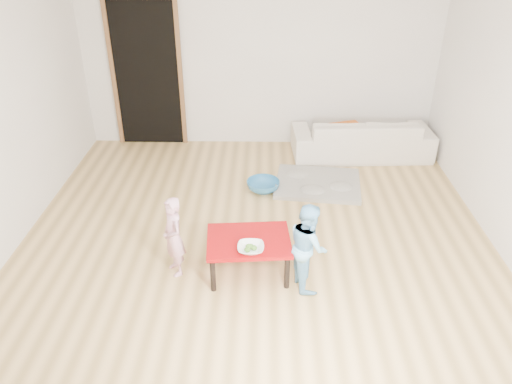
{
  "coord_description": "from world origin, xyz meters",
  "views": [
    {
      "loc": [
        0.08,
        -4.48,
        3.08
      ],
      "look_at": [
        0.0,
        -0.2,
        0.65
      ],
      "focal_mm": 35.0,
      "sensor_mm": 36.0,
      "label": 1
    }
  ],
  "objects_px": {
    "child_pink": "(173,237)",
    "sofa": "(362,137)",
    "bowl": "(251,248)",
    "basin": "(263,186)",
    "red_table": "(249,256)",
    "child_blue": "(308,246)"
  },
  "relations": [
    {
      "from": "child_pink",
      "to": "sofa",
      "type": "bearing_deg",
      "value": 109.81
    },
    {
      "from": "bowl",
      "to": "basin",
      "type": "relative_size",
      "value": 0.58
    },
    {
      "from": "red_table",
      "to": "child_blue",
      "type": "bearing_deg",
      "value": -15.56
    },
    {
      "from": "red_table",
      "to": "child_pink",
      "type": "bearing_deg",
      "value": 179.91
    },
    {
      "from": "sofa",
      "to": "basin",
      "type": "bearing_deg",
      "value": 34.32
    },
    {
      "from": "bowl",
      "to": "basin",
      "type": "distance_m",
      "value": 1.85
    },
    {
      "from": "sofa",
      "to": "red_table",
      "type": "xyz_separation_m",
      "value": [
        -1.51,
        -2.69,
        -0.09
      ]
    },
    {
      "from": "child_pink",
      "to": "red_table",
      "type": "bearing_deg",
      "value": 59.22
    },
    {
      "from": "bowl",
      "to": "child_blue",
      "type": "distance_m",
      "value": 0.52
    },
    {
      "from": "sofa",
      "to": "child_pink",
      "type": "xyz_separation_m",
      "value": [
        -2.22,
        -2.69,
        0.12
      ]
    },
    {
      "from": "basin",
      "to": "bowl",
      "type": "bearing_deg",
      "value": -93.23
    },
    {
      "from": "sofa",
      "to": "child_blue",
      "type": "height_order",
      "value": "child_blue"
    },
    {
      "from": "child_pink",
      "to": "basin",
      "type": "bearing_deg",
      "value": 122.23
    },
    {
      "from": "sofa",
      "to": "basin",
      "type": "xyz_separation_m",
      "value": [
        -1.38,
        -1.06,
        -0.22
      ]
    },
    {
      "from": "child_pink",
      "to": "bowl",
      "type": "bearing_deg",
      "value": 45.01
    },
    {
      "from": "red_table",
      "to": "basin",
      "type": "bearing_deg",
      "value": 85.53
    },
    {
      "from": "red_table",
      "to": "bowl",
      "type": "xyz_separation_m",
      "value": [
        0.03,
        -0.19,
        0.22
      ]
    },
    {
      "from": "child_blue",
      "to": "basin",
      "type": "xyz_separation_m",
      "value": [
        -0.42,
        1.78,
        -0.36
      ]
    },
    {
      "from": "sofa",
      "to": "red_table",
      "type": "bearing_deg",
      "value": 57.6
    },
    {
      "from": "sofa",
      "to": "child_pink",
      "type": "distance_m",
      "value": 3.49
    },
    {
      "from": "bowl",
      "to": "sofa",
      "type": "bearing_deg",
      "value": 62.69
    },
    {
      "from": "child_blue",
      "to": "sofa",
      "type": "bearing_deg",
      "value": -31.95
    }
  ]
}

